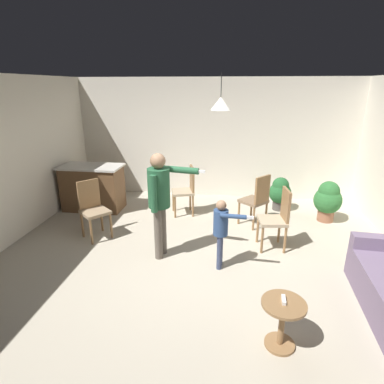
# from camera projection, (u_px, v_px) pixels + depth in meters

# --- Properties ---
(ground) EXTENTS (7.68, 7.68, 0.00)m
(ground) POSITION_uv_depth(u_px,v_px,m) (197.00, 265.00, 4.60)
(ground) COLOR #B2A893
(wall_back) EXTENTS (6.40, 0.10, 2.70)m
(wall_back) POSITION_uv_depth(u_px,v_px,m) (214.00, 139.00, 7.16)
(wall_back) COLOR silver
(wall_back) RESTS_ON ground
(kitchen_counter) EXTENTS (1.26, 0.66, 0.95)m
(kitchen_counter) POSITION_uv_depth(u_px,v_px,m) (93.00, 187.00, 6.56)
(kitchen_counter) COLOR brown
(kitchen_counter) RESTS_ON ground
(side_table_by_couch) EXTENTS (0.44, 0.44, 0.52)m
(side_table_by_couch) POSITION_uv_depth(u_px,v_px,m) (282.00, 319.00, 3.08)
(side_table_by_couch) COLOR olive
(side_table_by_couch) RESTS_ON ground
(person_adult) EXTENTS (0.83, 0.47, 1.62)m
(person_adult) POSITION_uv_depth(u_px,v_px,m) (160.00, 195.00, 4.55)
(person_adult) COLOR #60564C
(person_adult) RESTS_ON ground
(person_child) EXTENTS (0.54, 0.32, 1.04)m
(person_child) POSITION_uv_depth(u_px,v_px,m) (221.00, 227.00, 4.35)
(person_child) COLOR #384260
(person_child) RESTS_ON ground
(dining_chair_by_counter) EXTENTS (0.47, 0.47, 1.00)m
(dining_chair_by_counter) POSITION_uv_depth(u_px,v_px,m) (277.00, 217.00, 4.93)
(dining_chair_by_counter) COLOR olive
(dining_chair_by_counter) RESTS_ON ground
(dining_chair_near_wall) EXTENTS (0.59, 0.59, 1.00)m
(dining_chair_near_wall) POSITION_uv_depth(u_px,v_px,m) (93.00, 207.00, 5.33)
(dining_chair_near_wall) COLOR olive
(dining_chair_near_wall) RESTS_ON ground
(dining_chair_centre_back) EXTENTS (0.52, 0.52, 1.00)m
(dining_chair_centre_back) POSITION_uv_depth(u_px,v_px,m) (186.00, 188.00, 6.29)
(dining_chair_centre_back) COLOR olive
(dining_chair_centre_back) RESTS_ON ground
(dining_chair_spare) EXTENTS (0.59, 0.59, 1.00)m
(dining_chair_spare) POSITION_uv_depth(u_px,v_px,m) (257.00, 199.00, 5.73)
(dining_chair_spare) COLOR olive
(dining_chair_spare) RESTS_ON ground
(potted_plant_corner) EXTENTS (0.46, 0.46, 0.71)m
(potted_plant_corner) POSITION_uv_depth(u_px,v_px,m) (280.00, 192.00, 6.55)
(potted_plant_corner) COLOR #4C4742
(potted_plant_corner) RESTS_ON ground
(potted_plant_by_wall) EXTENTS (0.52, 0.52, 0.80)m
(potted_plant_by_wall) POSITION_uv_depth(u_px,v_px,m) (328.00, 199.00, 5.98)
(potted_plant_by_wall) COLOR brown
(potted_plant_by_wall) RESTS_ON ground
(spare_remote_on_table) EXTENTS (0.04, 0.13, 0.04)m
(spare_remote_on_table) POSITION_uv_depth(u_px,v_px,m) (284.00, 300.00, 3.03)
(spare_remote_on_table) COLOR white
(spare_remote_on_table) RESTS_ON side_table_by_couch
(ceiling_light_pendant) EXTENTS (0.32, 0.32, 0.55)m
(ceiling_light_pendant) POSITION_uv_depth(u_px,v_px,m) (221.00, 103.00, 4.86)
(ceiling_light_pendant) COLOR silver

